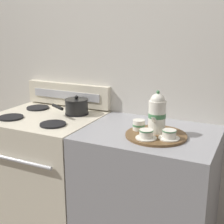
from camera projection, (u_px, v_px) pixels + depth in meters
The scene contains 10 objects.
wall_back at pixel (118, 83), 2.26m from camera, with size 6.00×0.05×2.20m.
stove at pixel (48, 174), 2.31m from camera, with size 0.73×0.67×0.90m.
control_panel at pixel (68, 94), 2.42m from camera, with size 0.72×0.05×0.17m.
side_counter at pixel (147, 198), 1.98m from camera, with size 0.80×0.64×0.89m.
saucepan at pixel (76, 106), 2.22m from camera, with size 0.22×0.26×0.12m.
serving_tray at pixel (156, 135), 1.78m from camera, with size 0.35×0.35×0.01m.
teapot at pixel (157, 113), 1.78m from camera, with size 0.10×0.16×0.25m.
teacup_left at pixel (169, 134), 1.70m from camera, with size 0.12×0.12×0.05m.
teacup_right at pixel (146, 134), 1.71m from camera, with size 0.12×0.12×0.05m.
creamer_jug at pixel (139, 125), 1.85m from camera, with size 0.07×0.07×0.06m.
Camera 1 is at (0.94, -1.68, 1.50)m, focal length 50.00 mm.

